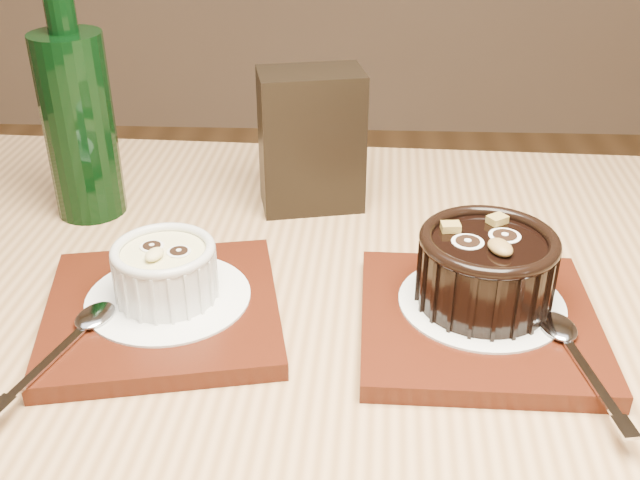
# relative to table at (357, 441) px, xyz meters

# --- Properties ---
(table) EXTENTS (1.23, 0.85, 0.75)m
(table) POSITION_rel_table_xyz_m (0.00, 0.00, 0.00)
(table) COLOR #9C6F44
(table) RESTS_ON ground
(tray_left) EXTENTS (0.21, 0.21, 0.01)m
(tray_left) POSITION_rel_table_xyz_m (-0.16, 0.04, 0.10)
(tray_left) COLOR #43170B
(tray_left) RESTS_ON table
(doily_left) EXTENTS (0.13, 0.13, 0.00)m
(doily_left) POSITION_rel_table_xyz_m (-0.15, 0.04, 0.11)
(doily_left) COLOR white
(doily_left) RESTS_ON tray_left
(ramekin_white) EXTENTS (0.08, 0.08, 0.05)m
(ramekin_white) POSITION_rel_table_xyz_m (-0.15, 0.04, 0.13)
(ramekin_white) COLOR silver
(ramekin_white) RESTS_ON doily_left
(spoon_left) EXTENTS (0.06, 0.14, 0.01)m
(spoon_left) POSITION_rel_table_xyz_m (-0.21, -0.02, 0.11)
(spoon_left) COLOR silver
(spoon_left) RESTS_ON tray_left
(tray_right) EXTENTS (0.18, 0.18, 0.01)m
(tray_right) POSITION_rel_table_xyz_m (0.09, 0.03, 0.10)
(tray_right) COLOR #43170B
(tray_right) RESTS_ON table
(doily_right) EXTENTS (0.13, 0.13, 0.00)m
(doily_right) POSITION_rel_table_xyz_m (0.10, 0.05, 0.11)
(doily_right) COLOR white
(doily_right) RESTS_ON tray_right
(ramekin_dark) EXTENTS (0.11, 0.11, 0.06)m
(ramekin_dark) POSITION_rel_table_xyz_m (0.10, 0.05, 0.14)
(ramekin_dark) COLOR black
(ramekin_dark) RESTS_ON doily_right
(spoon_right) EXTENTS (0.05, 0.14, 0.01)m
(spoon_right) POSITION_rel_table_xyz_m (0.15, -0.02, 0.11)
(spoon_right) COLOR silver
(spoon_right) RESTS_ON tray_right
(condiment_stand) EXTENTS (0.11, 0.08, 0.14)m
(condiment_stand) POSITION_rel_table_xyz_m (-0.05, 0.24, 0.16)
(condiment_stand) COLOR black
(condiment_stand) RESTS_ON table
(green_bottle) EXTENTS (0.07, 0.07, 0.25)m
(green_bottle) POSITION_rel_table_xyz_m (-0.27, 0.22, 0.19)
(green_bottle) COLOR black
(green_bottle) RESTS_ON table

